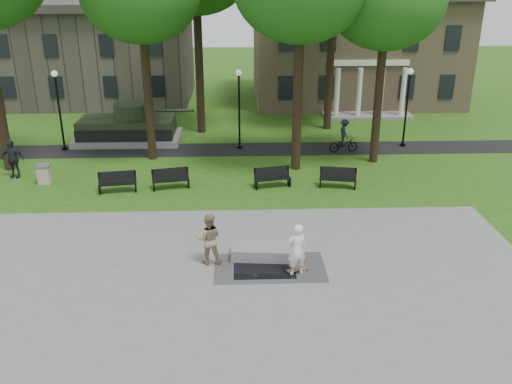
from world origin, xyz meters
TOP-DOWN VIEW (x-y plane):
  - ground at (0.00, 0.00)m, footprint 120.00×120.00m
  - plaza at (0.00, -5.00)m, footprint 22.00×16.00m
  - footpath at (0.00, 12.00)m, footprint 44.00×2.60m
  - building_right at (10.00, 26.00)m, footprint 17.00×12.00m
  - building_left at (-11.00, 26.50)m, footprint 15.00×10.00m
  - tree_3 at (8.00, 9.50)m, footprint 6.00×6.00m
  - lamp_left at (-10.00, 12.30)m, footprint 0.36×0.36m
  - lamp_mid at (0.50, 12.30)m, footprint 0.36×0.36m
  - lamp_right at (10.50, 12.30)m, footprint 0.36×0.36m
  - tank_monument at (-6.46, 14.00)m, footprint 7.45×3.40m
  - puddle at (1.24, -2.35)m, footprint 2.20×1.20m
  - concrete_block at (1.18, -1.34)m, footprint 2.29×1.21m
  - skateboard at (2.41, -2.43)m, footprint 0.80×0.42m
  - skateboarder at (2.34, -2.60)m, footprint 0.81×0.64m
  - friend_watching at (-0.75, -1.67)m, footprint 0.97×0.77m
  - pedestrian_walker at (-11.22, 7.71)m, footprint 1.22×0.61m
  - cyclist at (6.64, 11.30)m, footprint 1.82×1.07m
  - park_bench_0 at (-5.46, 5.49)m, footprint 1.85×0.77m
  - park_bench_1 at (-2.94, 5.85)m, footprint 1.85×0.88m
  - park_bench_2 at (2.07, 5.85)m, footprint 1.85×0.87m
  - park_bench_3 at (5.28, 5.67)m, footprint 1.85×0.85m
  - trash_bin at (-9.40, 6.78)m, footprint 0.71×0.71m

SIDE VIEW (x-z plane):
  - ground at x=0.00m, z-range 0.00..0.00m
  - footpath at x=0.00m, z-range 0.00..0.01m
  - plaza at x=0.00m, z-range 0.00..0.02m
  - puddle at x=1.24m, z-range 0.02..0.02m
  - skateboard at x=2.41m, z-range 0.02..0.09m
  - concrete_block at x=1.18m, z-range 0.02..0.47m
  - trash_bin at x=-9.40m, z-range 0.01..0.97m
  - park_bench_0 at x=-5.46m, z-range 0.02..1.02m
  - park_bench_1 at x=-2.94m, z-range 0.02..1.02m
  - park_bench_2 at x=2.07m, z-range 0.02..1.02m
  - park_bench_3 at x=5.28m, z-range 0.02..1.02m
  - cyclist at x=6.64m, z-range -0.18..1.80m
  - tank_monument at x=-6.46m, z-range -0.34..2.06m
  - skateboarder at x=2.34m, z-range 0.02..1.95m
  - friend_watching at x=-0.75m, z-range 0.02..1.96m
  - pedestrian_walker at x=-11.22m, z-range 0.00..2.01m
  - lamp_left at x=-10.00m, z-range 0.43..5.16m
  - lamp_mid at x=0.50m, z-range 0.43..5.16m
  - lamp_right at x=10.50m, z-range 0.43..5.16m
  - building_left at x=-11.00m, z-range 0.00..7.20m
  - building_right at x=10.00m, z-range 0.04..8.64m
  - tree_3 at x=8.00m, z-range 3.00..14.19m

